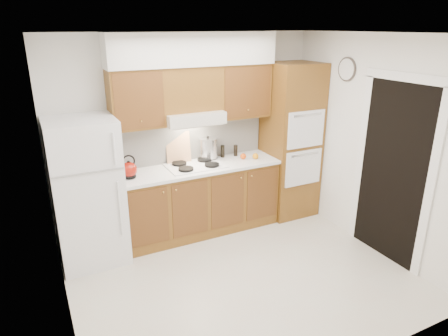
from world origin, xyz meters
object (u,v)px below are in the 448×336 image
object	(u,v)px
kettle	(129,170)
stock_pot	(208,148)
oven_cabinet	(290,141)
fridge	(87,192)

from	to	relation	value
kettle	stock_pot	size ratio (longest dim) A/B	0.73
stock_pot	oven_cabinet	bearing A→B (deg)	-10.51
fridge	oven_cabinet	xyz separation A→B (m)	(2.85, 0.03, 0.24)
oven_cabinet	kettle	world-z (taller)	oven_cabinet
oven_cabinet	fridge	bearing A→B (deg)	-179.30
oven_cabinet	stock_pot	xyz separation A→B (m)	(-1.20, 0.22, 0.00)
oven_cabinet	stock_pot	size ratio (longest dim) A/B	8.44
oven_cabinet	kettle	bearing A→B (deg)	-179.72
fridge	kettle	world-z (taller)	fridge
fridge	stock_pot	world-z (taller)	fridge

